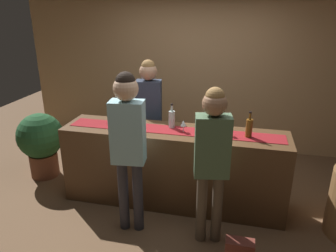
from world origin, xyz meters
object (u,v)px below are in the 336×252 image
object	(u,v)px
wine_bottle_green	(110,115)
customer_sipping	(212,152)
handbag	(239,250)
bartender	(149,107)
customer_browsing	(128,137)
potted_plant_tall	(41,141)
wine_bottle_clear	(172,119)
wine_glass_near_customer	(230,127)
wine_bottle_amber	(249,128)
wine_glass_mid_counter	(183,124)

from	to	relation	value
wine_bottle_green	customer_sipping	size ratio (longest dim) A/B	0.18
handbag	customer_sipping	bearing A→B (deg)	145.75
bartender	wine_bottle_green	bearing A→B (deg)	48.16
customer_browsing	potted_plant_tall	bearing A→B (deg)	146.09
wine_bottle_clear	handbag	world-z (taller)	wine_bottle_clear
bartender	customer_sipping	bearing A→B (deg)	120.26
customer_sipping	potted_plant_tall	size ratio (longest dim) A/B	1.77
wine_glass_near_customer	bartender	xyz separation A→B (m)	(-1.12, 0.61, -0.03)
wine_bottle_green	potted_plant_tall	bearing A→B (deg)	171.16
wine_bottle_green	handbag	xyz separation A→B (m)	(1.67, -0.90, -0.97)
wine_bottle_clear	customer_browsing	world-z (taller)	customer_browsing
customer_sipping	wine_bottle_green	bearing A→B (deg)	143.02
potted_plant_tall	wine_bottle_clear	bearing A→B (deg)	-4.34
wine_bottle_clear	handbag	size ratio (longest dim) A/B	1.08
customer_browsing	potted_plant_tall	world-z (taller)	customer_browsing
customer_sipping	potted_plant_tall	distance (m)	2.69
wine_bottle_clear	wine_glass_near_customer	distance (m)	0.70
wine_bottle_clear	wine_bottle_green	world-z (taller)	same
potted_plant_tall	wine_glass_near_customer	bearing A→B (deg)	-5.51
wine_bottle_amber	customer_browsing	size ratio (longest dim) A/B	0.17
bartender	customer_browsing	bearing A→B (deg)	87.21
customer_sipping	potted_plant_tall	bearing A→B (deg)	150.86
customer_sipping	potted_plant_tall	world-z (taller)	customer_sipping
wine_bottle_green	customer_browsing	xyz separation A→B (m)	(0.48, -0.67, 0.03)
wine_bottle_green	wine_glass_mid_counter	xyz separation A→B (m)	(0.94, -0.07, -0.01)
wine_bottle_amber	potted_plant_tall	distance (m)	2.90
wine_bottle_amber	customer_browsing	world-z (taller)	customer_browsing
customer_sipping	customer_browsing	world-z (taller)	customer_browsing
customer_browsing	potted_plant_tall	xyz separation A→B (m)	(-1.65, 0.85, -0.56)
wine_bottle_amber	wine_glass_mid_counter	xyz separation A→B (m)	(-0.74, -0.02, -0.01)
wine_glass_near_customer	wine_glass_mid_counter	size ratio (longest dim) A/B	1.00
wine_glass_near_customer	wine_glass_mid_counter	bearing A→B (deg)	179.95
wine_bottle_clear	potted_plant_tall	size ratio (longest dim) A/B	0.32
bartender	customer_sipping	xyz separation A→B (m)	(0.99, -1.20, -0.02)
wine_bottle_clear	customer_browsing	xyz separation A→B (m)	(-0.30, -0.71, 0.03)
bartender	wine_bottle_clear	bearing A→B (deg)	121.63
wine_bottle_green	bartender	world-z (taller)	bartender
wine_glass_mid_counter	customer_browsing	world-z (taller)	customer_browsing
wine_glass_near_customer	handbag	world-z (taller)	wine_glass_near_customer
wine_bottle_clear	potted_plant_tall	xyz separation A→B (m)	(-1.94, 0.15, -0.54)
customer_sipping	handbag	xyz separation A→B (m)	(0.33, -0.23, -0.92)
wine_bottle_amber	wine_glass_near_customer	distance (m)	0.21
wine_bottle_green	wine_glass_mid_counter	size ratio (longest dim) A/B	2.10
bartender	customer_browsing	size ratio (longest dim) A/B	0.96
handbag	potted_plant_tall	bearing A→B (deg)	159.21
wine_glass_mid_counter	potted_plant_tall	bearing A→B (deg)	173.13
wine_glass_mid_counter	customer_browsing	bearing A→B (deg)	-127.31
wine_bottle_clear	customer_sipping	size ratio (longest dim) A/B	0.18
wine_glass_near_customer	potted_plant_tall	world-z (taller)	wine_glass_near_customer
wine_glass_near_customer	handbag	distance (m)	1.28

